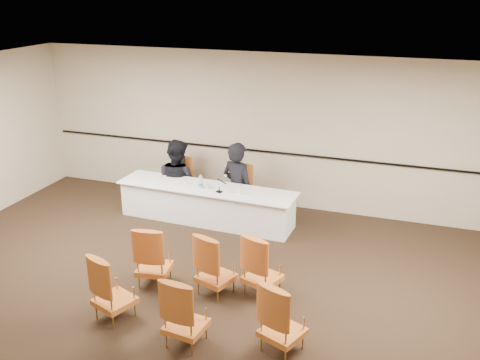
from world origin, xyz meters
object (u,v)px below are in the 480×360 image
(panelist_second, at_px, (178,185))
(panelist_second_chair, at_px, (178,182))
(aud_chair_front_left, at_px, (154,255))
(coffee_cup, at_px, (239,191))
(aud_chair_front_mid, at_px, (216,264))
(panelist_main_chair, at_px, (238,191))
(water_bottle, at_px, (201,182))
(aud_chair_front_right, at_px, (263,264))
(panel_table, at_px, (206,204))
(panelist_main, at_px, (238,191))
(aud_chair_back_mid, at_px, (186,310))
(aud_chair_back_left, at_px, (113,286))
(aud_chair_back_right, at_px, (283,316))
(drinking_glass, at_px, (207,186))
(microphone, at_px, (219,184))

(panelist_second, relative_size, panelist_second_chair, 1.95)
(panelist_second_chair, xyz_separation_m, aud_chair_front_left, (0.96, -2.86, 0.00))
(coffee_cup, xyz_separation_m, aud_chair_front_mid, (0.39, -2.12, -0.26))
(panelist_main_chair, height_order, aud_chair_front_mid, same)
(water_bottle, xyz_separation_m, aud_chair_front_right, (1.78, -1.98, -0.33))
(aud_chair_front_mid, bearing_deg, panel_table, 134.31)
(panelist_second_chair, bearing_deg, panelist_main, 0.00)
(aud_chair_front_right, xyz_separation_m, aud_chair_back_mid, (-0.56, -1.38, 0.00))
(aud_chair_back_left, height_order, aud_chair_back_right, same)
(panelist_main_chair, height_order, aud_chair_front_left, same)
(aud_chair_front_mid, relative_size, aud_chair_back_left, 1.00)
(panel_table, xyz_separation_m, aud_chair_back_right, (2.30, -3.17, 0.14))
(panelist_second_chair, height_order, drinking_glass, panelist_second_chair)
(aud_chair_front_mid, bearing_deg, water_bottle, 136.52)
(panel_table, xyz_separation_m, aud_chair_back_left, (0.03, -3.25, 0.14))
(panel_table, distance_m, aud_chair_back_left, 3.25)
(panelist_main, height_order, coffee_cup, panelist_main)
(panelist_main, bearing_deg, panelist_main_chair, -0.00)
(drinking_glass, distance_m, aud_chair_back_left, 3.18)
(aud_chair_front_right, bearing_deg, panelist_second_chair, 153.78)
(microphone, distance_m, aud_chair_front_left, 2.19)
(panelist_second_chair, height_order, aud_chair_front_left, same)
(panelist_main_chair, height_order, aud_chair_back_left, same)
(panelist_main, relative_size, panelist_second_chair, 2.04)
(water_bottle, bearing_deg, coffee_cup, -3.98)
(coffee_cup, relative_size, aud_chair_front_left, 0.13)
(panelist_main_chair, relative_size, aud_chair_front_mid, 1.00)
(microphone, relative_size, aud_chair_back_mid, 0.32)
(panelist_main, relative_size, aud_chair_front_left, 2.04)
(aud_chair_front_left, bearing_deg, aud_chair_back_mid, -56.08)
(panelist_main_chair, xyz_separation_m, panelist_second_chair, (-1.28, 0.05, 0.00))
(water_bottle, distance_m, drinking_glass, 0.14)
(panel_table, xyz_separation_m, coffee_cup, (0.68, -0.13, 0.40))
(water_bottle, xyz_separation_m, aud_chair_back_right, (2.37, -3.10, -0.33))
(panelist_main_chair, relative_size, aud_chair_back_left, 1.00)
(microphone, xyz_separation_m, aud_chair_front_right, (1.39, -1.90, -0.35))
(panel_table, distance_m, aud_chair_front_mid, 2.50)
(panelist_main_chair, xyz_separation_m, microphone, (-0.12, -0.66, 0.35))
(water_bottle, distance_m, coffee_cup, 0.76)
(panelist_main_chair, bearing_deg, water_bottle, -129.31)
(aud_chair_back_left, relative_size, aud_chair_back_right, 1.00)
(aud_chair_back_right, bearing_deg, panel_table, 147.71)
(panel_table, bearing_deg, water_bottle, -129.85)
(panel_table, height_order, aud_chair_front_right, aud_chair_front_right)
(drinking_glass, relative_size, aud_chair_front_mid, 0.11)
(aud_chair_front_mid, bearing_deg, panelist_second, 143.10)
(aud_chair_back_mid, bearing_deg, microphone, 110.67)
(water_bottle, relative_size, aud_chair_back_mid, 0.27)
(panelist_main, bearing_deg, panelist_second, 18.18)
(aud_chair_front_left, distance_m, aud_chair_back_left, 0.94)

